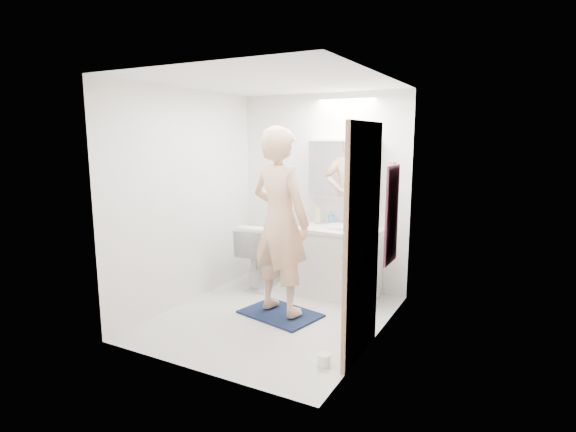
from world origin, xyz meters
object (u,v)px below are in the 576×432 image
Objects in this scene: medicine_cabinet at (343,169)px; toilet_paper_roll at (324,360)px; vanity_cabinet at (339,264)px; toilet at (264,254)px; soap_bottle_a at (318,214)px; soap_bottle_b at (332,218)px; toothbrush_cup at (366,224)px; person at (280,221)px.

medicine_cabinet is 2.43m from toilet_paper_roll.
vanity_cabinet is at bearing 107.73° from toilet_paper_roll.
toilet is 0.87m from soap_bottle_a.
soap_bottle_b is at bearing 135.48° from vanity_cabinet.
toothbrush_cup reaches higher than toilet.
medicine_cabinet is 1.07× the size of toilet.
person reaches higher than soap_bottle_b.
soap_bottle_b is 1.58× the size of toothbrush_cup.
medicine_cabinet is 0.61m from soap_bottle_b.
medicine_cabinet is (-0.06, 0.21, 1.11)m from vanity_cabinet.
soap_bottle_a is at bearing -168.34° from medicine_cabinet.
medicine_cabinet reaches higher than soap_bottle_b.
toilet_paper_roll is at bearing 127.75° from toilet.
toothbrush_cup is at bearing -174.34° from toilet.
person reaches higher than soap_bottle_a.
toothbrush_cup is at bearing 0.93° from soap_bottle_a.
person is at bearing -103.45° from medicine_cabinet.
medicine_cabinet is at bearing 171.21° from toothbrush_cup.
toothbrush_cup is (0.26, 0.16, 0.48)m from vanity_cabinet.
soap_bottle_a is (-0.03, 1.02, -0.07)m from person.
toothbrush_cup is at bearing -8.79° from medicine_cabinet.
vanity_cabinet is 0.67m from soap_bottle_a.
person reaches higher than toilet_paper_roll.
toilet_paper_roll is (0.88, -1.80, -0.89)m from soap_bottle_a.
toilet is 4.99× the size of soap_bottle_b.
vanity_cabinet is at bearing 179.88° from toilet.
medicine_cabinet is 0.71m from toothbrush_cup.
person is 1.03m from soap_bottle_a.
medicine_cabinet reaches higher than soap_bottle_a.
soap_bottle_a is at bearing -179.07° from toothbrush_cup.
vanity_cabinet is 8.18× the size of toilet_paper_roll.
vanity_cabinet is 0.57m from soap_bottle_b.
medicine_cabinet is at bearing -90.85° from person.
soap_bottle_a is at bearing -169.91° from soap_bottle_b.
soap_bottle_b reaches higher than toilet.
soap_bottle_b is (-0.12, -0.03, -0.60)m from medicine_cabinet.
soap_bottle_a reaches higher than toilet.
toilet_paper_roll is at bearing -68.77° from soap_bottle_b.
person is 1.19m from toothbrush_cup.
medicine_cabinet is 3.60× the size of soap_bottle_a.
medicine_cabinet reaches higher than toothbrush_cup.
toilet is 7.88× the size of toothbrush_cup.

